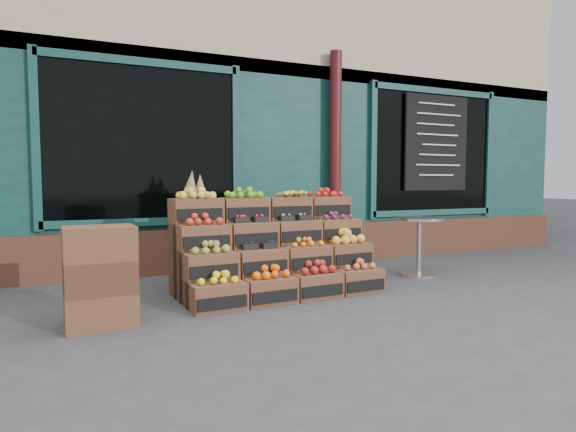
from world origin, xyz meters
name	(u,v)px	position (x,y,z in m)	size (l,w,h in m)	color
ground	(333,300)	(0.00, 0.00, 0.00)	(60.00, 60.00, 0.00)	#373739
shop_facade	(206,124)	(0.00, 5.11, 2.40)	(12.00, 6.24, 4.80)	#103934
crate_display	(273,254)	(-0.41, 0.63, 0.42)	(2.24, 1.17, 1.37)	brown
spare_crates	(100,277)	(-2.28, 0.02, 0.43)	(0.60, 0.43, 0.87)	brown
bistro_table	(419,240)	(1.68, 0.67, 0.48)	(0.62, 0.62, 0.78)	#B4B5BB
shopkeeper	(152,195)	(-1.41, 2.87, 1.05)	(0.76, 0.50, 2.10)	#18562F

